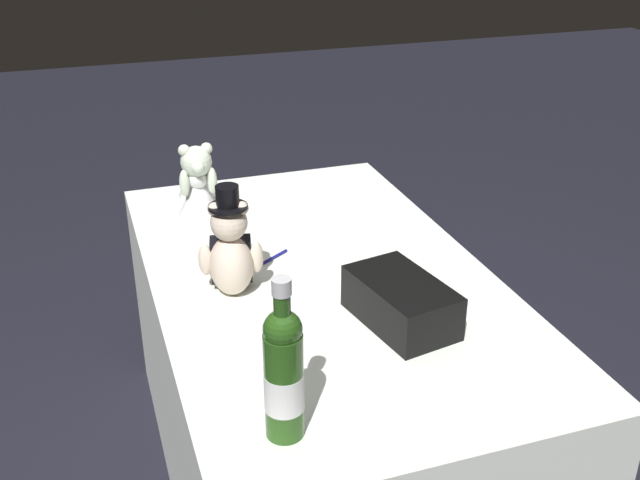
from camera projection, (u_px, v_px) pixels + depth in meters
name	position (u px, v px, depth m)	size (l,w,h in m)	color
reception_table	(320.00, 386.00, 2.17)	(1.51, 0.88, 0.73)	white
teddy_bear_groom	(231.00, 252.00, 1.88)	(0.15, 0.16, 0.29)	beige
teddy_bear_bride	(197.00, 184.00, 2.29)	(0.19, 0.15, 0.24)	white
champagne_bottle	(284.00, 372.00, 1.38)	(0.08, 0.08, 0.34)	#265017
signing_pen	(272.00, 258.00, 2.08)	(0.08, 0.12, 0.01)	navy
gift_case_black	(401.00, 302.00, 1.77)	(0.30, 0.21, 0.11)	black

